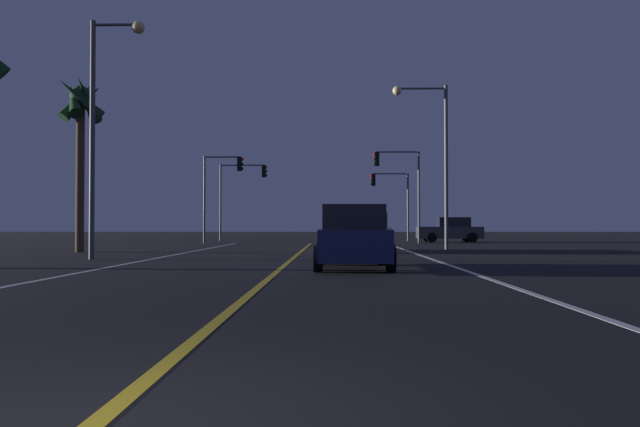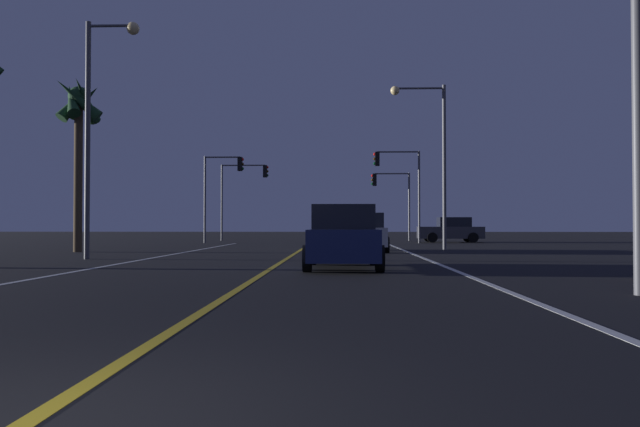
{
  "view_description": "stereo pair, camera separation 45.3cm",
  "coord_description": "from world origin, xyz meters",
  "px_view_note": "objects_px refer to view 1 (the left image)",
  "views": [
    {
      "loc": [
        1.4,
        -3.02,
        1.17
      ],
      "look_at": [
        0.6,
        34.01,
        1.9
      ],
      "focal_mm": 33.25,
      "sensor_mm": 36.0,
      "label": 1
    },
    {
      "loc": [
        1.86,
        -3.02,
        1.17
      ],
      "look_at": [
        0.6,
        34.01,
        1.9
      ],
      "focal_mm": 33.25,
      "sensor_mm": 36.0,
      "label": 2
    }
  ],
  "objects_px": {
    "car_lead_same_lane": "(353,238)",
    "street_lamp_left_mid": "(104,109)",
    "car_crossing_side": "(450,230)",
    "street_lamp_right_near": "(625,16)",
    "traffic_light_far_left": "(243,184)",
    "car_ahead_far": "(367,233)",
    "street_lamp_right_far": "(433,144)",
    "palm_tree_left_mid": "(81,113)",
    "traffic_light_near_left": "(223,179)",
    "traffic_light_near_right": "(398,175)",
    "traffic_light_far_right": "(389,190)"
  },
  "relations": [
    {
      "from": "car_ahead_far",
      "to": "street_lamp_right_near",
      "type": "xyz_separation_m",
      "value": [
        3.45,
        -16.29,
        3.89
      ]
    },
    {
      "from": "traffic_light_near_right",
      "to": "traffic_light_far_left",
      "type": "height_order",
      "value": "traffic_light_near_right"
    },
    {
      "from": "car_lead_same_lane",
      "to": "street_lamp_left_mid",
      "type": "bearing_deg",
      "value": 64.06
    },
    {
      "from": "car_crossing_side",
      "to": "traffic_light_far_left",
      "type": "relative_size",
      "value": 0.76
    },
    {
      "from": "palm_tree_left_mid",
      "to": "car_crossing_side",
      "type": "bearing_deg",
      "value": 38.67
    },
    {
      "from": "street_lamp_left_mid",
      "to": "street_lamp_right_far",
      "type": "height_order",
      "value": "street_lamp_left_mid"
    },
    {
      "from": "car_crossing_side",
      "to": "street_lamp_left_mid",
      "type": "xyz_separation_m",
      "value": [
        -15.87,
        -20.44,
        4.35
      ]
    },
    {
      "from": "traffic_light_far_right",
      "to": "palm_tree_left_mid",
      "type": "bearing_deg",
      "value": 50.45
    },
    {
      "from": "traffic_light_far_right",
      "to": "street_lamp_right_near",
      "type": "xyz_separation_m",
      "value": [
        0.81,
        -33.57,
        0.98
      ]
    },
    {
      "from": "car_lead_same_lane",
      "to": "street_lamp_left_mid",
      "type": "relative_size",
      "value": 0.52
    },
    {
      "from": "traffic_light_near_left",
      "to": "car_lead_same_lane",
      "type": "bearing_deg",
      "value": -70.86
    },
    {
      "from": "traffic_light_far_right",
      "to": "palm_tree_left_mid",
      "type": "relative_size",
      "value": 0.66
    },
    {
      "from": "car_crossing_side",
      "to": "traffic_light_near_right",
      "type": "distance_m",
      "value": 5.73
    },
    {
      "from": "traffic_light_near_left",
      "to": "street_lamp_right_far",
      "type": "xyz_separation_m",
      "value": [
        11.99,
        -9.61,
        0.92
      ]
    },
    {
      "from": "traffic_light_far_right",
      "to": "street_lamp_right_far",
      "type": "relative_size",
      "value": 0.63
    },
    {
      "from": "car_ahead_far",
      "to": "car_crossing_side",
      "type": "bearing_deg",
      "value": -24.63
    },
    {
      "from": "palm_tree_left_mid",
      "to": "street_lamp_right_near",
      "type": "bearing_deg",
      "value": -43.84
    },
    {
      "from": "car_ahead_far",
      "to": "traffic_light_far_left",
      "type": "distance_m",
      "value": 19.42
    },
    {
      "from": "street_lamp_right_far",
      "to": "street_lamp_left_mid",
      "type": "bearing_deg",
      "value": 33.67
    },
    {
      "from": "traffic_light_near_right",
      "to": "palm_tree_left_mid",
      "type": "xyz_separation_m",
      "value": [
        -15.13,
        -12.79,
        1.69
      ]
    },
    {
      "from": "car_ahead_far",
      "to": "traffic_light_near_left",
      "type": "relative_size",
      "value": 0.76
    },
    {
      "from": "car_ahead_far",
      "to": "street_lamp_left_mid",
      "type": "bearing_deg",
      "value": 123.84
    },
    {
      "from": "car_crossing_side",
      "to": "car_ahead_far",
      "type": "distance_m",
      "value": 15.57
    },
    {
      "from": "car_crossing_side",
      "to": "street_lamp_left_mid",
      "type": "bearing_deg",
      "value": 52.18
    },
    {
      "from": "street_lamp_right_near",
      "to": "palm_tree_left_mid",
      "type": "relative_size",
      "value": 0.96
    },
    {
      "from": "car_lead_same_lane",
      "to": "street_lamp_right_far",
      "type": "bearing_deg",
      "value": -18.9
    },
    {
      "from": "traffic_light_near_left",
      "to": "palm_tree_left_mid",
      "type": "distance_m",
      "value": 13.48
    },
    {
      "from": "car_crossing_side",
      "to": "car_lead_same_lane",
      "type": "relative_size",
      "value": 1.0
    },
    {
      "from": "car_lead_same_lane",
      "to": "traffic_light_near_right",
      "type": "relative_size",
      "value": 0.72
    },
    {
      "from": "street_lamp_right_near",
      "to": "palm_tree_left_mid",
      "type": "distance_m",
      "value": 22.1
    },
    {
      "from": "car_lead_same_lane",
      "to": "street_lamp_right_near",
      "type": "xyz_separation_m",
      "value": [
        4.43,
        -5.91,
        3.89
      ]
    },
    {
      "from": "traffic_light_far_left",
      "to": "street_lamp_right_far",
      "type": "xyz_separation_m",
      "value": [
        11.52,
        -15.11,
        0.85
      ]
    },
    {
      "from": "street_lamp_right_near",
      "to": "street_lamp_right_far",
      "type": "distance_m",
      "value": 18.46
    },
    {
      "from": "car_crossing_side",
      "to": "street_lamp_right_near",
      "type": "xyz_separation_m",
      "value": [
        -3.04,
        -30.44,
        3.89
      ]
    },
    {
      "from": "traffic_light_near_right",
      "to": "palm_tree_left_mid",
      "type": "bearing_deg",
      "value": 40.21
    },
    {
      "from": "traffic_light_far_left",
      "to": "traffic_light_near_right",
      "type": "bearing_deg",
      "value": -26.84
    },
    {
      "from": "car_lead_same_lane",
      "to": "palm_tree_left_mid",
      "type": "distance_m",
      "value": 15.71
    },
    {
      "from": "street_lamp_right_far",
      "to": "traffic_light_near_left",
      "type": "bearing_deg",
      "value": -38.72
    },
    {
      "from": "traffic_light_near_right",
      "to": "street_lamp_right_near",
      "type": "bearing_deg",
      "value": 91.59
    },
    {
      "from": "car_ahead_far",
      "to": "street_lamp_left_mid",
      "type": "relative_size",
      "value": 0.52
    },
    {
      "from": "traffic_light_near_left",
      "to": "street_lamp_right_far",
      "type": "distance_m",
      "value": 15.39
    },
    {
      "from": "traffic_light_far_right",
      "to": "street_lamp_right_near",
      "type": "distance_m",
      "value": 33.59
    },
    {
      "from": "traffic_light_near_right",
      "to": "traffic_light_near_left",
      "type": "bearing_deg",
      "value": 0.0
    },
    {
      "from": "car_ahead_far",
      "to": "street_lamp_right_far",
      "type": "xyz_separation_m",
      "value": [
        3.32,
        2.17,
        4.25
      ]
    },
    {
      "from": "traffic_light_far_right",
      "to": "palm_tree_left_mid",
      "type": "xyz_separation_m",
      "value": [
        -15.1,
        -18.29,
        2.33
      ]
    },
    {
      "from": "car_lead_same_lane",
      "to": "street_lamp_right_near",
      "type": "bearing_deg",
      "value": -143.17
    },
    {
      "from": "street_lamp_right_far",
      "to": "palm_tree_left_mid",
      "type": "distance_m",
      "value": 16.12
    },
    {
      "from": "traffic_light_far_left",
      "to": "car_ahead_far",
      "type": "bearing_deg",
      "value": -64.63
    },
    {
      "from": "traffic_light_near_right",
      "to": "traffic_light_near_left",
      "type": "xyz_separation_m",
      "value": [
        -11.34,
        -0.0,
        -0.22
      ]
    },
    {
      "from": "street_lamp_right_near",
      "to": "car_crossing_side",
      "type": "bearing_deg",
      "value": -95.7
    }
  ]
}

